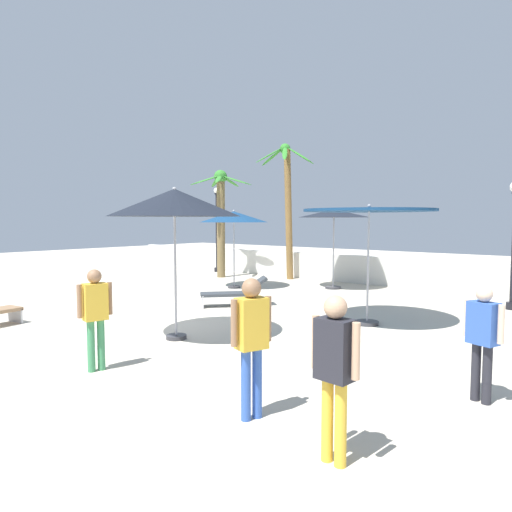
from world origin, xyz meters
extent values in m
plane|color=beige|center=(0.00, 0.00, 0.00)|extent=(56.00, 56.00, 0.00)
cube|color=silver|center=(0.00, 9.20, 0.54)|extent=(25.20, 0.30, 1.07)
cylinder|color=#333338|center=(-2.67, 5.22, 0.04)|extent=(0.44, 0.44, 0.08)
cylinder|color=#A5A5AD|center=(-2.67, 5.22, 1.20)|extent=(0.05, 0.05, 2.40)
cone|color=navy|center=(-2.67, 5.22, 2.54)|extent=(2.43, 2.43, 0.39)
sphere|color=#99999E|center=(-2.67, 5.22, 2.75)|extent=(0.08, 0.08, 0.08)
cylinder|color=#333338|center=(0.13, 7.35, 0.04)|extent=(0.56, 0.56, 0.08)
cylinder|color=#A5A5AD|center=(0.13, 7.35, 1.29)|extent=(0.05, 0.05, 2.57)
cone|color=black|center=(0.13, 7.35, 2.66)|extent=(2.51, 2.51, 0.28)
sphere|color=#99999E|center=(0.13, 7.35, 2.83)|extent=(0.08, 0.08, 0.08)
cylinder|color=#333338|center=(3.65, 2.86, 0.04)|extent=(0.55, 0.55, 0.08)
cylinder|color=#A5A5AD|center=(3.65, 2.86, 1.34)|extent=(0.05, 0.05, 2.67)
cylinder|color=navy|center=(3.65, 2.86, 2.65)|extent=(2.99, 2.99, 0.06)
sphere|color=#99999E|center=(3.65, 2.86, 2.75)|extent=(0.08, 0.08, 0.08)
cylinder|color=#333338|center=(1.24, -0.84, 0.04)|extent=(0.42, 0.42, 0.08)
cylinder|color=#A5A5AD|center=(1.24, -0.84, 1.28)|extent=(0.05, 0.05, 2.55)
cone|color=black|center=(1.24, -0.84, 2.78)|extent=(2.66, 2.66, 0.55)
sphere|color=#99999E|center=(1.24, -0.84, 3.05)|extent=(0.08, 0.08, 0.08)
cylinder|color=brown|center=(-5.25, 7.24, 2.12)|extent=(0.35, 0.35, 4.25)
sphere|color=#337E2C|center=(-5.26, 7.24, 4.25)|extent=(0.55, 0.55, 0.55)
ellipsoid|color=#337E2C|center=(-4.59, 7.29, 4.10)|extent=(1.31, 0.30, 0.45)
ellipsoid|color=#337E2C|center=(-4.77, 7.70, 4.10)|extent=(1.08, 1.04, 0.45)
ellipsoid|color=#337E2C|center=(-5.34, 7.91, 4.10)|extent=(0.35, 1.32, 0.45)
ellipsoid|color=#337E2C|center=(-5.84, 7.57, 4.10)|extent=(1.23, 0.82, 0.45)
ellipsoid|color=#337E2C|center=(-5.81, 6.86, 4.10)|extent=(1.18, 0.91, 0.45)
ellipsoid|color=#337E2C|center=(-5.28, 6.57, 4.10)|extent=(0.25, 1.31, 0.45)
ellipsoid|color=#337E2C|center=(-4.86, 6.70, 4.10)|extent=(0.94, 1.16, 0.45)
cylinder|color=brown|center=(-2.71, 8.58, 2.66)|extent=(0.46, 0.27, 5.33)
sphere|color=#307F29|center=(-2.89, 8.58, 5.32)|extent=(0.43, 0.43, 0.43)
ellipsoid|color=#307F29|center=(-2.24, 8.55, 5.06)|extent=(1.18, 0.25, 0.70)
ellipsoid|color=#307F29|center=(-2.47, 9.08, 5.06)|extent=(0.91, 1.02, 0.70)
ellipsoid|color=#307F29|center=(-3.24, 9.14, 5.06)|extent=(0.79, 1.10, 0.70)
ellipsoid|color=#307F29|center=(-3.55, 8.59, 5.06)|extent=(1.17, 0.22, 0.70)
ellipsoid|color=#307F29|center=(-3.32, 8.08, 5.06)|extent=(0.91, 1.02, 0.70)
ellipsoid|color=#307F29|center=(-2.52, 8.04, 5.06)|extent=(0.83, 1.07, 0.70)
cylinder|color=black|center=(5.85, 7.05, 0.10)|extent=(0.28, 0.28, 0.20)
cylinder|color=black|center=(-6.83, 8.61, 0.10)|extent=(0.28, 0.28, 0.20)
cylinder|color=black|center=(-6.83, 8.61, 1.82)|extent=(0.12, 0.12, 3.65)
cylinder|color=black|center=(-6.83, 8.61, 3.65)|extent=(0.22, 0.22, 0.06)
sphere|color=white|center=(-6.83, 8.61, 3.79)|extent=(0.28, 0.28, 0.28)
cube|color=#B7B7BC|center=(-2.90, -2.26, 0.17)|extent=(0.55, 0.12, 0.35)
cube|color=#B7B7BC|center=(-0.88, 1.94, 0.17)|extent=(0.44, 0.39, 0.35)
cube|color=#B7B7BC|center=(-0.02, 2.92, 0.17)|extent=(0.44, 0.39, 0.35)
cube|color=#33383D|center=(-0.45, 2.43, 0.35)|extent=(1.34, 1.42, 0.08)
cube|color=#33383D|center=(0.12, 3.08, 0.63)|extent=(0.80, 0.81, 0.41)
cylinder|color=gold|center=(6.14, -3.07, 0.43)|extent=(0.12, 0.12, 0.86)
cylinder|color=gold|center=(6.30, -3.09, 0.43)|extent=(0.12, 0.12, 0.86)
cube|color=#26262D|center=(6.22, -3.08, 1.16)|extent=(0.38, 0.27, 0.61)
sphere|color=tan|center=(6.22, -3.08, 1.58)|extent=(0.23, 0.23, 0.23)
cylinder|color=tan|center=(5.98, -3.06, 1.19)|extent=(0.08, 0.08, 0.55)
cylinder|color=tan|center=(6.46, -3.10, 1.19)|extent=(0.08, 0.08, 0.55)
cylinder|color=#3F8C59|center=(1.79, -3.08, 0.42)|extent=(0.12, 0.12, 0.83)
cylinder|color=#3F8C59|center=(1.83, -2.92, 0.42)|extent=(0.12, 0.12, 0.83)
cube|color=gold|center=(1.81, -3.00, 1.13)|extent=(0.32, 0.41, 0.59)
sphere|color=#936B4C|center=(1.81, -3.00, 1.53)|extent=(0.23, 0.23, 0.23)
cylinder|color=#936B4C|center=(1.75, -3.23, 1.16)|extent=(0.08, 0.08, 0.53)
cylinder|color=#936B4C|center=(1.86, -2.77, 1.16)|extent=(0.08, 0.08, 0.53)
cylinder|color=#3359B2|center=(4.89, -2.88, 0.44)|extent=(0.12, 0.12, 0.88)
cylinder|color=#3359B2|center=(4.94, -2.73, 0.44)|extent=(0.12, 0.12, 0.88)
cube|color=gold|center=(4.91, -2.80, 1.19)|extent=(0.34, 0.42, 0.62)
sphere|color=#936B4C|center=(4.91, -2.80, 1.61)|extent=(0.24, 0.24, 0.24)
cylinder|color=#936B4C|center=(4.84, -3.03, 1.22)|extent=(0.08, 0.08, 0.56)
cylinder|color=#936B4C|center=(4.99, -2.57, 1.22)|extent=(0.08, 0.08, 0.56)
cylinder|color=#26262D|center=(7.01, -0.47, 0.40)|extent=(0.12, 0.12, 0.79)
cylinder|color=#26262D|center=(6.85, -0.42, 0.40)|extent=(0.12, 0.12, 0.79)
cube|color=#3359B2|center=(6.93, -0.45, 1.07)|extent=(0.42, 0.34, 0.56)
sphere|color=beige|center=(6.93, -0.45, 1.46)|extent=(0.21, 0.21, 0.21)
cylinder|color=beige|center=(7.16, -0.52, 1.10)|extent=(0.08, 0.08, 0.50)
cylinder|color=beige|center=(6.70, -0.37, 1.10)|extent=(0.08, 0.08, 0.50)
camera|label=1|loc=(8.48, -7.03, 2.42)|focal=32.74mm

